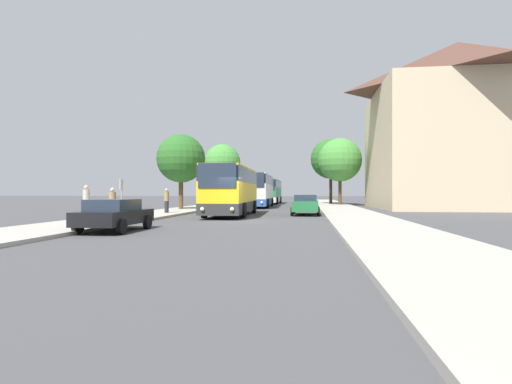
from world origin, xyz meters
TOP-DOWN VIEW (x-y plane):
  - ground_plane at (0.00, 0.00)m, footprint 300.00×300.00m
  - sidewalk_left at (-7.00, 0.00)m, footprint 4.00×120.00m
  - sidewalk_right at (7.00, 0.00)m, footprint 4.00×120.00m
  - building_right_background at (18.94, 19.62)m, footprint 16.07×15.89m
  - bus_front at (-1.45, 4.81)m, footprint 2.97×10.43m
  - bus_middle at (-1.44, 20.60)m, footprint 2.94×11.79m
  - bus_rear at (-1.46, 34.50)m, footprint 2.83×11.73m
  - parked_car_left_curb at (-4.18, -7.04)m, footprint 2.02×4.03m
  - parked_car_right_near at (3.72, 6.14)m, footprint 2.03×4.63m
  - parked_car_right_far at (4.00, 26.66)m, footprint 2.13×4.49m
  - bus_stop_sign at (-7.45, 0.34)m, footprint 0.08×0.45m
  - pedestrian_waiting_near at (-6.37, -2.93)m, footprint 0.36×0.36m
  - pedestrian_waiting_far at (-6.32, 5.11)m, footprint 0.36×0.36m
  - pedestrian_walking_back at (-8.25, -2.24)m, footprint 0.36×0.36m
  - tree_left_near at (-6.52, 25.33)m, footprint 4.45×4.45m
  - tree_left_far at (-7.37, 11.67)m, footprint 4.33×4.33m
  - tree_right_near at (7.81, 26.54)m, footprint 5.27×5.27m
  - tree_right_mid at (6.97, 31.16)m, footprint 5.33×5.33m

SIDE VIEW (x-z plane):
  - ground_plane at x=0.00m, z-range 0.00..0.00m
  - sidewalk_left at x=-7.00m, z-range 0.00..0.15m
  - sidewalk_right at x=7.00m, z-range 0.00..0.15m
  - parked_car_right_far at x=4.00m, z-range 0.05..1.38m
  - parked_car_left_curb at x=-4.18m, z-range 0.04..1.39m
  - parked_car_right_near at x=3.72m, z-range 0.04..1.49m
  - pedestrian_waiting_near at x=-6.37m, z-range 0.16..1.89m
  - pedestrian_waiting_far at x=-6.32m, z-range 0.16..1.93m
  - pedestrian_walking_back at x=-8.25m, z-range 0.17..2.04m
  - bus_stop_sign at x=-7.45m, z-range 0.44..2.76m
  - bus_front at x=-1.45m, z-range 0.11..3.47m
  - bus_rear at x=-1.46m, z-range 0.12..3.51m
  - bus_middle at x=-1.44m, z-range 0.12..3.68m
  - tree_left_far at x=-7.37m, z-range 1.31..7.99m
  - tree_left_near at x=-6.52m, z-range 1.61..9.01m
  - tree_right_near at x=7.81m, z-range 1.53..9.60m
  - tree_right_mid at x=6.97m, z-range 1.78..10.40m
  - building_right_background at x=18.94m, z-range 0.00..16.81m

